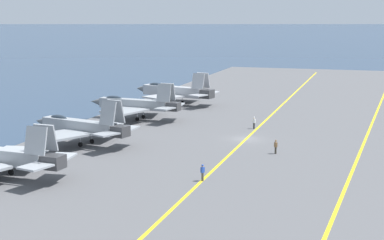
% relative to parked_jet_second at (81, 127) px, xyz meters
% --- Properties ---
extents(ground_plane, '(2000.00, 2000.00, 0.00)m').
position_rel_parked_jet_second_xyz_m(ground_plane, '(9.70, -19.61, -2.77)').
color(ground_plane, navy).
extents(carrier_deck, '(213.54, 55.17, 0.40)m').
position_rel_parked_jet_second_xyz_m(carrier_deck, '(9.70, -19.61, -2.57)').
color(carrier_deck, '#565659').
rests_on(carrier_deck, ground).
extents(deck_stripe_foul_line, '(191.87, 11.64, 0.01)m').
position_rel_parked_jet_second_xyz_m(deck_stripe_foul_line, '(9.70, -34.78, -2.36)').
color(deck_stripe_foul_line, yellow).
rests_on(deck_stripe_foul_line, carrier_deck).
extents(deck_stripe_centerline, '(192.18, 0.36, 0.01)m').
position_rel_parked_jet_second_xyz_m(deck_stripe_centerline, '(9.70, -19.61, -2.36)').
color(deck_stripe_centerline, yellow).
rests_on(deck_stripe_centerline, carrier_deck).
extents(parked_jet_second, '(13.28, 15.34, 6.15)m').
position_rel_parked_jet_second_xyz_m(parked_jet_second, '(0.00, 0.00, 0.00)').
color(parked_jet_second, '#93999E').
rests_on(parked_jet_second, carrier_deck).
extents(parked_jet_third, '(14.42, 15.92, 6.03)m').
position_rel_parked_jet_second_xyz_m(parked_jet_third, '(19.09, 0.36, 0.08)').
color(parked_jet_third, '#93999E').
rests_on(parked_jet_third, carrier_deck).
extents(parked_jet_fourth, '(13.97, 16.87, 6.16)m').
position_rel_parked_jet_second_xyz_m(parked_jet_fourth, '(36.20, -0.19, 0.05)').
color(parked_jet_fourth, '#A8AAAF').
rests_on(parked_jet_fourth, carrier_deck).
extents(crew_blue_vest, '(0.45, 0.39, 1.75)m').
position_rel_parked_jet_second_xyz_m(crew_blue_vest, '(-11.57, -19.69, -1.41)').
color(crew_blue_vest, '#4C473D').
rests_on(crew_blue_vest, carrier_deck).
extents(crew_brown_vest, '(0.46, 0.44, 1.71)m').
position_rel_parked_jet_second_xyz_m(crew_brown_vest, '(2.39, -24.81, -1.43)').
color(crew_brown_vest, '#383328').
rests_on(crew_brown_vest, carrier_deck).
extents(crew_white_vest, '(0.38, 0.45, 1.80)m').
position_rel_parked_jet_second_xyz_m(crew_white_vest, '(17.11, -19.18, -1.38)').
color(crew_white_vest, '#232328').
rests_on(crew_white_vest, carrier_deck).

